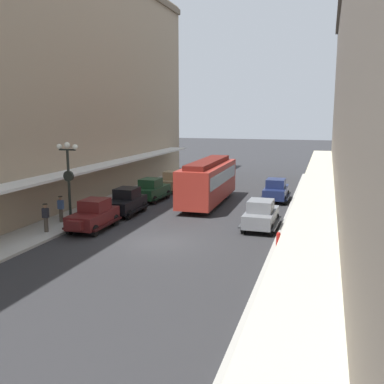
{
  "coord_description": "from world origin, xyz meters",
  "views": [
    {
      "loc": [
        8.5,
        -21.83,
        7.0
      ],
      "look_at": [
        0.0,
        6.0,
        1.8
      ],
      "focal_mm": 41.3,
      "sensor_mm": 36.0,
      "label": 1
    }
  ],
  "objects_px": {
    "parked_car_5": "(93,214)",
    "lamp_post_with_clock": "(69,180)",
    "parked_car_2": "(276,190)",
    "streetcar": "(208,180)",
    "parked_car_0": "(126,201)",
    "parked_car_3": "(174,181)",
    "pedestrian_2": "(61,209)",
    "pedestrian_1": "(315,227)",
    "fire_hydrant": "(278,240)",
    "parked_car_1": "(261,214)",
    "parked_car_4": "(193,173)",
    "parked_car_6": "(152,189)",
    "pedestrian_0": "(46,217)"
  },
  "relations": [
    {
      "from": "parked_car_5",
      "to": "lamp_post_with_clock",
      "type": "height_order",
      "value": "lamp_post_with_clock"
    },
    {
      "from": "parked_car_2",
      "to": "streetcar",
      "type": "bearing_deg",
      "value": -150.69
    },
    {
      "from": "parked_car_0",
      "to": "parked_car_3",
      "type": "xyz_separation_m",
      "value": [
        0.08,
        9.91,
        0.0
      ]
    },
    {
      "from": "pedestrian_2",
      "to": "parked_car_2",
      "type": "bearing_deg",
      "value": 43.49
    },
    {
      "from": "streetcar",
      "to": "pedestrian_1",
      "type": "xyz_separation_m",
      "value": [
        8.29,
        -8.8,
        -0.91
      ]
    },
    {
      "from": "fire_hydrant",
      "to": "parked_car_2",
      "type": "bearing_deg",
      "value": 96.96
    },
    {
      "from": "parked_car_2",
      "to": "parked_car_3",
      "type": "relative_size",
      "value": 0.99
    },
    {
      "from": "parked_car_2",
      "to": "parked_car_3",
      "type": "height_order",
      "value": "same"
    },
    {
      "from": "lamp_post_with_clock",
      "to": "pedestrian_2",
      "type": "relative_size",
      "value": 3.09
    },
    {
      "from": "parked_car_5",
      "to": "parked_car_1",
      "type": "bearing_deg",
      "value": 17.76
    },
    {
      "from": "parked_car_4",
      "to": "parked_car_5",
      "type": "xyz_separation_m",
      "value": [
        -0.33,
        -19.79,
        0.0
      ]
    },
    {
      "from": "parked_car_4",
      "to": "pedestrian_2",
      "type": "height_order",
      "value": "parked_car_4"
    },
    {
      "from": "parked_car_1",
      "to": "fire_hydrant",
      "type": "relative_size",
      "value": 5.22
    },
    {
      "from": "parked_car_0",
      "to": "parked_car_2",
      "type": "xyz_separation_m",
      "value": [
        9.52,
        7.87,
        0.0
      ]
    },
    {
      "from": "parked_car_6",
      "to": "pedestrian_0",
      "type": "distance_m",
      "value": 11.39
    },
    {
      "from": "parked_car_2",
      "to": "parked_car_4",
      "type": "relative_size",
      "value": 0.99
    },
    {
      "from": "parked_car_6",
      "to": "fire_hydrant",
      "type": "relative_size",
      "value": 5.26
    },
    {
      "from": "parked_car_3",
      "to": "parked_car_2",
      "type": "bearing_deg",
      "value": -12.24
    },
    {
      "from": "parked_car_0",
      "to": "pedestrian_1",
      "type": "height_order",
      "value": "parked_car_0"
    },
    {
      "from": "streetcar",
      "to": "pedestrian_0",
      "type": "height_order",
      "value": "streetcar"
    },
    {
      "from": "parked_car_0",
      "to": "parked_car_6",
      "type": "height_order",
      "value": "same"
    },
    {
      "from": "parked_car_0",
      "to": "parked_car_4",
      "type": "relative_size",
      "value": 0.99
    },
    {
      "from": "parked_car_0",
      "to": "pedestrian_2",
      "type": "distance_m",
      "value": 4.67
    },
    {
      "from": "lamp_post_with_clock",
      "to": "parked_car_3",
      "type": "bearing_deg",
      "value": 83.22
    },
    {
      "from": "parked_car_5",
      "to": "pedestrian_1",
      "type": "bearing_deg",
      "value": 2.77
    },
    {
      "from": "parked_car_1",
      "to": "pedestrian_1",
      "type": "xyz_separation_m",
      "value": [
        3.26,
        -2.49,
        0.05
      ]
    },
    {
      "from": "lamp_post_with_clock",
      "to": "pedestrian_0",
      "type": "relative_size",
      "value": 3.09
    },
    {
      "from": "parked_car_1",
      "to": "pedestrian_1",
      "type": "distance_m",
      "value": 4.1
    },
    {
      "from": "parked_car_0",
      "to": "fire_hydrant",
      "type": "distance_m",
      "value": 12.29
    },
    {
      "from": "parked_car_2",
      "to": "pedestrian_1",
      "type": "xyz_separation_m",
      "value": [
        3.36,
        -11.57,
        0.05
      ]
    },
    {
      "from": "pedestrian_0",
      "to": "fire_hydrant",
      "type": "bearing_deg",
      "value": 3.79
    },
    {
      "from": "parked_car_4",
      "to": "lamp_post_with_clock",
      "type": "distance_m",
      "value": 20.09
    },
    {
      "from": "pedestrian_2",
      "to": "streetcar",
      "type": "bearing_deg",
      "value": 50.41
    },
    {
      "from": "parked_car_1",
      "to": "parked_car_6",
      "type": "relative_size",
      "value": 0.99
    },
    {
      "from": "parked_car_4",
      "to": "parked_car_5",
      "type": "relative_size",
      "value": 1.01
    },
    {
      "from": "fire_hydrant",
      "to": "pedestrian_1",
      "type": "distance_m",
      "value": 2.36
    },
    {
      "from": "parked_car_0",
      "to": "parked_car_1",
      "type": "relative_size",
      "value": 1.0
    },
    {
      "from": "parked_car_5",
      "to": "lamp_post_with_clock",
      "type": "xyz_separation_m",
      "value": [
        -1.52,
        -0.11,
        2.04
      ]
    },
    {
      "from": "parked_car_1",
      "to": "parked_car_2",
      "type": "relative_size",
      "value": 1.0
    },
    {
      "from": "parked_car_3",
      "to": "parked_car_6",
      "type": "bearing_deg",
      "value": -92.38
    },
    {
      "from": "pedestrian_1",
      "to": "pedestrian_2",
      "type": "bearing_deg",
      "value": -179.76
    },
    {
      "from": "parked_car_4",
      "to": "pedestrian_2",
      "type": "distance_m",
      "value": 19.45
    },
    {
      "from": "parked_car_2",
      "to": "parked_car_5",
      "type": "bearing_deg",
      "value": -128.29
    },
    {
      "from": "parked_car_0",
      "to": "parked_car_4",
      "type": "height_order",
      "value": "same"
    },
    {
      "from": "parked_car_0",
      "to": "lamp_post_with_clock",
      "type": "distance_m",
      "value": 5.16
    },
    {
      "from": "parked_car_1",
      "to": "parked_car_3",
      "type": "relative_size",
      "value": 1.0
    },
    {
      "from": "parked_car_0",
      "to": "fire_hydrant",
      "type": "bearing_deg",
      "value": -25.16
    },
    {
      "from": "parked_car_5",
      "to": "parked_car_0",
      "type": "bearing_deg",
      "value": 88.55
    },
    {
      "from": "pedestrian_1",
      "to": "pedestrian_2",
      "type": "height_order",
      "value": "pedestrian_2"
    },
    {
      "from": "fire_hydrant",
      "to": "pedestrian_2",
      "type": "height_order",
      "value": "pedestrian_2"
    }
  ]
}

